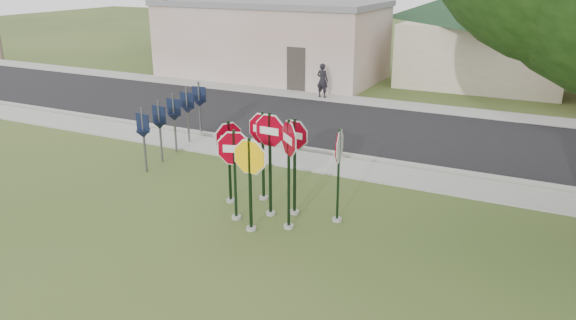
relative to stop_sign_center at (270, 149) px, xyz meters
The scene contains 17 objects.
ground 2.26m from the stop_sign_center, 84.80° to the right, with size 120.00×120.00×0.00m, color #354D1C.
sidewalk_near 4.42m from the stop_sign_center, 88.17° to the left, with size 60.00×1.60×0.06m, color gray.
road 8.74m from the stop_sign_center, 89.13° to the left, with size 60.00×7.00×0.04m, color black.
sidewalk_far 12.99m from the stop_sign_center, 89.42° to the left, with size 60.00×1.60×0.06m, color gray.
curb 5.34m from the stop_sign_center, 88.53° to the left, with size 60.00×0.20×0.14m, color gray.
stop_sign_center is the anchor object (origin of this frame).
stop_sign_yellow 1.01m from the stop_sign_center, 90.03° to the right, with size 1.15×0.24×2.40m.
stop_sign_left 0.92m from the stop_sign_center, 137.10° to the right, with size 1.11×0.39×2.41m.
stop_sign_right 0.89m from the stop_sign_center, 32.57° to the right, with size 0.86×0.78×2.80m.
stop_sign_back_right 0.63m from the stop_sign_center, 33.93° to the left, with size 1.00×0.24×2.58m.
stop_sign_back_left 1.05m from the stop_sign_center, 128.73° to the left, with size 1.15×0.24×2.53m.
stop_sign_far_right 1.70m from the stop_sign_center, 13.78° to the left, with size 0.24×1.05×2.46m.
stop_sign_far_left 1.40m from the stop_sign_center, 169.51° to the left, with size 0.52×0.94×2.33m.
route_sign_row 6.12m from the stop_sign_center, 149.77° to the left, with size 1.43×4.63×2.00m.
building_stucco 18.80m from the stop_sign_center, 118.16° to the left, with size 12.20×6.20×4.20m.
building_house 20.77m from the stop_sign_center, 84.08° to the left, with size 11.60×11.60×6.20m.
pedestrian 13.40m from the stop_sign_center, 107.79° to the left, with size 0.59×0.38×1.61m, color black.
Camera 1 is at (6.05, -9.92, 5.91)m, focal length 35.00 mm.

